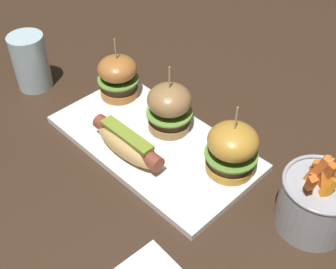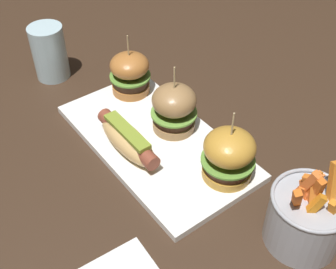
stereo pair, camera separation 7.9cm
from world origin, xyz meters
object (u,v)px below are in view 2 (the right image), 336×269
platter_main (155,141)px  fries_bucket (306,217)px  hot_dog (128,139)px  slider_left (130,73)px  water_glass (49,52)px  slider_center (174,108)px  slider_right (229,155)px

platter_main → fries_bucket: fries_bucket is taller
platter_main → fries_bucket: 0.32m
hot_dog → slider_left: size_ratio=1.24×
platter_main → water_glass: water_glass is taller
slider_left → fries_bucket: slider_left is taller
slider_center → fries_bucket: bearing=1.3°
hot_dog → slider_left: bearing=145.0°
platter_main → fries_bucket: size_ratio=2.72×
fries_bucket → water_glass: fries_bucket is taller
fries_bucket → water_glass: size_ratio=1.19×
hot_dog → slider_center: 0.11m
water_glass → slider_left: bearing=30.0°
slider_left → slider_right: (0.31, -0.00, 0.00)m
platter_main → fries_bucket: (0.31, 0.06, 0.05)m
slider_center → slider_left: bearing=-179.6°
slider_right → hot_dog: bearing=-147.0°
hot_dog → slider_right: slider_right is taller
fries_bucket → water_glass: (-0.65, -0.11, 0.01)m
slider_left → slider_center: (0.15, 0.00, 0.00)m
slider_right → water_glass: 0.50m
platter_main → water_glass: (-0.33, -0.05, 0.06)m
hot_dog → fries_bucket: bearing=19.5°
platter_main → slider_left: slider_left is taller
slider_left → water_glass: 0.20m
slider_right → fries_bucket: size_ratio=0.94×
slider_left → slider_right: 0.31m
slider_left → hot_dog: bearing=-35.0°
fries_bucket → water_glass: 0.66m
slider_right → water_glass: size_ratio=1.13×
platter_main → water_glass: bearing=-170.8°
hot_dog → slider_right: (0.16, 0.10, 0.02)m
hot_dog → fries_bucket: (0.32, 0.11, 0.01)m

